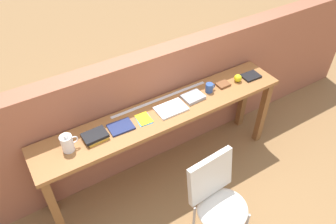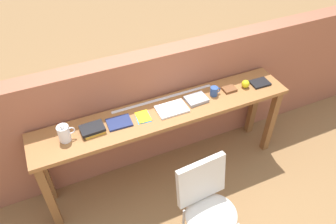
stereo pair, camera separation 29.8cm
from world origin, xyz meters
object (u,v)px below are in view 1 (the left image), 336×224
at_px(magazine_cycling, 121,127).
at_px(pamphlet_pile_colourful, 144,119).
at_px(book_open_centre, 171,109).
at_px(sports_ball_small, 238,78).
at_px(pitcher_white, 67,143).
at_px(book_stack_leftmost, 95,136).
at_px(leather_journal_brown, 223,84).
at_px(mug, 209,88).
at_px(chair_white_moulded, 218,198).
at_px(book_repair_rightmost, 251,76).

xyz_separation_m(magazine_cycling, pamphlet_pile_colourful, (0.22, -0.01, -0.00)).
bearing_deg(book_open_centre, sports_ball_small, 1.46).
xyz_separation_m(pamphlet_pile_colourful, sports_ball_small, (1.10, 0.00, 0.04)).
bearing_deg(book_open_centre, pitcher_white, 179.68).
bearing_deg(pitcher_white, sports_ball_small, 0.07).
xyz_separation_m(pitcher_white, magazine_cycling, (0.47, 0.01, -0.07)).
bearing_deg(book_stack_leftmost, pitcher_white, -178.87).
relative_size(magazine_cycling, leather_journal_brown, 1.64).
xyz_separation_m(pamphlet_pile_colourful, book_open_centre, (0.28, -0.01, 0.01)).
relative_size(pitcher_white, mug, 1.67).
bearing_deg(leather_journal_brown, pamphlet_pile_colourful, -178.41).
distance_m(chair_white_moulded, book_stack_leftmost, 1.15).
height_order(chair_white_moulded, magazine_cycling, magazine_cycling).
bearing_deg(book_open_centre, mug, 4.50).
height_order(chair_white_moulded, pamphlet_pile_colourful, chair_white_moulded).
bearing_deg(magazine_cycling, book_stack_leftmost, -176.02).
bearing_deg(leather_journal_brown, book_open_centre, -176.71).
bearing_deg(pamphlet_pile_colourful, mug, 1.68).
xyz_separation_m(magazine_cycling, sports_ball_small, (1.32, -0.01, 0.03)).
relative_size(pamphlet_pile_colourful, book_repair_rightmost, 0.91).
distance_m(book_stack_leftmost, mug, 1.21).
xyz_separation_m(chair_white_moulded, leather_journal_brown, (0.70, 0.86, 0.37)).
distance_m(pamphlet_pile_colourful, mug, 0.75).
xyz_separation_m(chair_white_moulded, book_open_centre, (0.05, 0.82, 0.36)).
distance_m(magazine_cycling, mug, 0.97).
height_order(book_stack_leftmost, book_repair_rightmost, book_stack_leftmost).
distance_m(magazine_cycling, book_open_centre, 0.50).
bearing_deg(pitcher_white, book_open_centre, -0.74).
bearing_deg(book_repair_rightmost, pamphlet_pile_colourful, -178.56).
bearing_deg(pamphlet_pile_colourful, book_open_centre, -2.37).
xyz_separation_m(magazine_cycling, book_repair_rightmost, (1.49, -0.02, 0.00)).
height_order(pitcher_white, mug, pitcher_white).
height_order(book_stack_leftmost, leather_journal_brown, book_stack_leftmost).
bearing_deg(sports_ball_small, book_open_centre, -178.96).
bearing_deg(chair_white_moulded, leather_journal_brown, 50.90).
relative_size(book_stack_leftmost, pamphlet_pile_colourful, 1.20).
height_order(book_stack_leftmost, sports_ball_small, sports_ball_small).
height_order(book_open_centre, leather_journal_brown, leather_journal_brown).
bearing_deg(book_stack_leftmost, magazine_cycling, 1.74).
bearing_deg(mug, book_stack_leftmost, -179.23).
distance_m(book_open_centre, mug, 0.47).
height_order(mug, leather_journal_brown, mug).
bearing_deg(book_repair_rightmost, magazine_cycling, -178.99).
distance_m(pamphlet_pile_colourful, book_open_centre, 0.28).
bearing_deg(magazine_cycling, pamphlet_pile_colourful, -1.09).
distance_m(chair_white_moulded, magazine_cycling, 1.03).
bearing_deg(pitcher_white, mug, 0.83).
height_order(pitcher_white, sports_ball_small, pitcher_white).
xyz_separation_m(magazine_cycling, book_open_centre, (0.50, -0.02, 0.00)).
bearing_deg(pamphlet_pile_colourful, book_repair_rightmost, -0.45).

